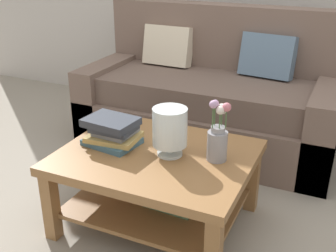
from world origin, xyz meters
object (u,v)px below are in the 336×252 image
object	(u,v)px
couch	(211,99)
flower_pitcher	(218,137)
coffee_table	(158,174)
glass_hurricane_vase	(170,128)
book_stack_main	(113,132)

from	to	relation	value
couch	flower_pitcher	distance (m)	1.20
coffee_table	glass_hurricane_vase	world-z (taller)	glass_hurricane_vase
flower_pitcher	book_stack_main	bearing A→B (deg)	-173.52
coffee_table	flower_pitcher	bearing A→B (deg)	11.79
coffee_table	flower_pitcher	xyz separation A→B (m)	(0.31, 0.07, 0.26)
book_stack_main	glass_hurricane_vase	size ratio (longest dim) A/B	1.19
coffee_table	glass_hurricane_vase	bearing A→B (deg)	10.58
book_stack_main	flower_pitcher	distance (m)	0.60
couch	coffee_table	xyz separation A→B (m)	(0.10, -1.17, -0.04)
couch	book_stack_main	bearing A→B (deg)	-98.57
couch	glass_hurricane_vase	distance (m)	1.19
couch	coffee_table	world-z (taller)	couch
book_stack_main	flower_pitcher	size ratio (longest dim) A/B	0.95
couch	coffee_table	bearing A→B (deg)	-85.02
couch	book_stack_main	distance (m)	1.20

